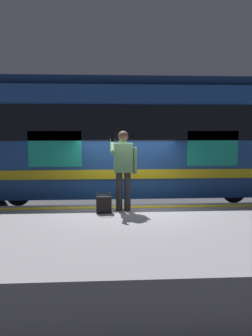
{
  "coord_description": "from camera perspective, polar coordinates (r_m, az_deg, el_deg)",
  "views": [
    {
      "loc": [
        0.47,
        7.22,
        2.77
      ],
      "look_at": [
        0.07,
        0.3,
        1.91
      ],
      "focal_mm": 33.51,
      "sensor_mm": 36.0,
      "label": 1
    }
  ],
  "objects": [
    {
      "name": "ground_plane",
      "position": [
        7.75,
        0.44,
        -13.83
      ],
      "size": [
        24.8,
        24.8,
        0.0
      ],
      "primitive_type": "plane",
      "color": "#3D3D3F"
    },
    {
      "name": "platform",
      "position": [
        5.83,
        1.67,
        -15.78
      ],
      "size": [
        14.07,
        3.74,
        1.01
      ],
      "primitive_type": "cube",
      "color": "gray",
      "rests_on": "ground"
    },
    {
      "name": "safety_line",
      "position": [
        7.16,
        0.6,
        -7.13
      ],
      "size": [
        13.79,
        0.16,
        0.01
      ],
      "primitive_type": "cube",
      "color": "yellow",
      "rests_on": "platform"
    },
    {
      "name": "track_rail_near",
      "position": [
        9.19,
        -0.2,
        -9.91
      ],
      "size": [
        18.3,
        0.08,
        0.16
      ],
      "primitive_type": "cube",
      "color": "slate",
      "rests_on": "ground"
    },
    {
      "name": "track_rail_far",
      "position": [
        10.57,
        -0.62,
        -7.63
      ],
      "size": [
        18.3,
        0.08,
        0.16
      ],
      "primitive_type": "cube",
      "color": "slate",
      "rests_on": "ground"
    },
    {
      "name": "train_carriage",
      "position": [
        9.51,
        0.86,
        5.6
      ],
      "size": [
        11.56,
        3.02,
        3.96
      ],
      "color": "#1E478C",
      "rests_on": "ground"
    },
    {
      "name": "passenger",
      "position": [
        6.71,
        -0.49,
        0.73
      ],
      "size": [
        0.57,
        0.55,
        1.73
      ],
      "color": "#262628",
      "rests_on": "platform"
    },
    {
      "name": "handbag",
      "position": [
        6.66,
        -4.02,
        -6.5
      ],
      "size": [
        0.32,
        0.29,
        0.43
      ],
      "color": "black",
      "rests_on": "platform"
    }
  ]
}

